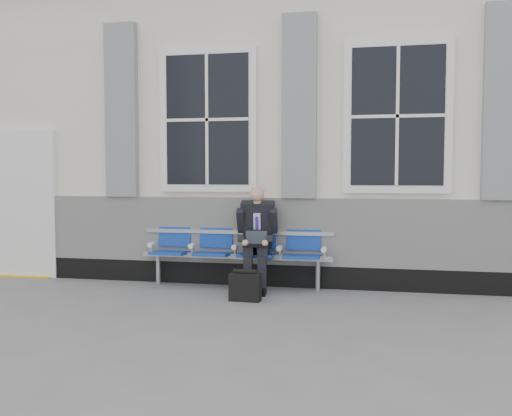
# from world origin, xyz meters

# --- Properties ---
(ground) EXTENTS (70.00, 70.00, 0.00)m
(ground) POSITION_xyz_m (0.00, 0.00, 0.00)
(ground) COLOR slate
(ground) RESTS_ON ground
(station_building) EXTENTS (14.40, 4.40, 4.49)m
(station_building) POSITION_xyz_m (-0.02, 3.47, 2.22)
(station_building) COLOR white
(station_building) RESTS_ON ground
(bench) EXTENTS (2.60, 0.47, 0.91)m
(bench) POSITION_xyz_m (-1.73, 1.32, 0.55)
(bench) COLOR #9EA0A3
(bench) RESTS_ON ground
(businessman) EXTENTS (0.55, 0.74, 1.35)m
(businessman) POSITION_xyz_m (-1.42, 1.20, 0.74)
(businessman) COLOR black
(businessman) RESTS_ON ground
(briefcase) EXTENTS (0.38, 0.17, 0.38)m
(briefcase) POSITION_xyz_m (-1.43, 0.53, 0.18)
(briefcase) COLOR black
(briefcase) RESTS_ON ground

